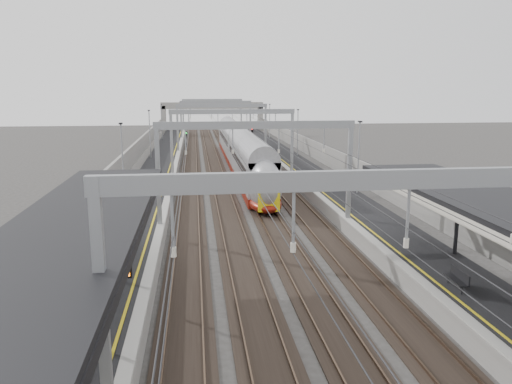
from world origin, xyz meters
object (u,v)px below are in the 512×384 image
object	(u,v)px
train	(241,154)
signal_green	(186,139)
bench	(458,277)
overbridge	(212,110)

from	to	relation	value
train	signal_green	xyz separation A→B (m)	(-6.70, 16.62, 0.37)
train	bench	world-z (taller)	train
bench	signal_green	size ratio (longest dim) A/B	0.48
overbridge	signal_green	world-z (taller)	overbridge
bench	signal_green	xyz separation A→B (m)	(-12.57, 55.68, 0.90)
overbridge	train	xyz separation A→B (m)	(1.50, -51.44, -3.26)
train	signal_green	world-z (taller)	train
train	bench	size ratio (longest dim) A/B	28.67
overbridge	bench	distance (m)	90.88
bench	signal_green	world-z (taller)	signal_green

